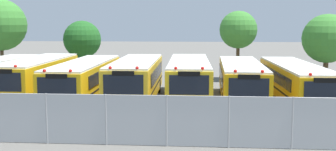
{
  "coord_description": "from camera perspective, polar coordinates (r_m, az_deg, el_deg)",
  "views": [
    {
      "loc": [
        3.98,
        -25.11,
        4.91
      ],
      "look_at": [
        2.05,
        0.0,
        1.6
      ],
      "focal_mm": 42.99,
      "sensor_mm": 36.0,
      "label": 1
    }
  ],
  "objects": [
    {
      "name": "tree_0",
      "position": [
        38.79,
        -22.71,
        6.65
      ],
      "size": [
        4.58,
        4.58,
        7.01
      ],
      "color": "#4C3823",
      "rests_on": "ground_plane"
    },
    {
      "name": "ground_plane",
      "position": [
        25.89,
        -4.54,
        -3.47
      ],
      "size": [
        160.0,
        160.0,
        0.0
      ],
      "primitive_type": "plane",
      "color": "#595651"
    },
    {
      "name": "tree_1",
      "position": [
        36.68,
        -11.91,
        5.11
      ],
      "size": [
        3.33,
        3.33,
        5.1
      ],
      "color": "#4C3823",
      "rests_on": "ground_plane"
    },
    {
      "name": "school_bus_3",
      "position": [
        25.39,
        -4.5,
        -0.42
      ],
      "size": [
        2.75,
        9.99,
        2.72
      ],
      "rotation": [
        0.0,
        0.0,
        3.16
      ],
      "color": "yellow",
      "rests_on": "ground_plane"
    },
    {
      "name": "school_bus_1",
      "position": [
        27.49,
        -18.02,
        -0.17
      ],
      "size": [
        2.68,
        9.88,
        2.71
      ],
      "rotation": [
        0.0,
        0.0,
        3.15
      ],
      "color": "yellow",
      "rests_on": "ground_plane"
    },
    {
      "name": "tree_3",
      "position": [
        36.35,
        21.8,
        5.01
      ],
      "size": [
        4.12,
        4.12,
        5.66
      ],
      "color": "#4C3823",
      "rests_on": "ground_plane"
    },
    {
      "name": "school_bus_4",
      "position": [
        25.49,
        3.0,
        -0.39
      ],
      "size": [
        2.76,
        10.43,
        2.7
      ],
      "rotation": [
        0.0,
        0.0,
        3.17
      ],
      "color": "yellow",
      "rests_on": "ground_plane"
    },
    {
      "name": "chainlink_fence",
      "position": [
        16.43,
        -8.79,
        -6.1
      ],
      "size": [
        24.56,
        0.07,
        2.08
      ],
      "color": "#9EA0A3",
      "rests_on": "ground_plane"
    },
    {
      "name": "school_bus_5",
      "position": [
        25.3,
        10.31,
        -0.68
      ],
      "size": [
        2.74,
        10.17,
        2.59
      ],
      "rotation": [
        0.0,
        0.0,
        3.11
      ],
      "color": "#EAA80C",
      "rests_on": "ground_plane"
    },
    {
      "name": "school_bus_6",
      "position": [
        26.12,
        17.55,
        -0.75
      ],
      "size": [
        2.69,
        11.26,
        2.51
      ],
      "rotation": [
        0.0,
        0.0,
        3.16
      ],
      "color": "#EAA80C",
      "rests_on": "ground_plane"
    },
    {
      "name": "school_bus_2",
      "position": [
        26.37,
        -11.68,
        -0.42
      ],
      "size": [
        2.67,
        10.97,
        2.56
      ],
      "rotation": [
        0.0,
        0.0,
        3.15
      ],
      "color": "yellow",
      "rests_on": "ground_plane"
    },
    {
      "name": "tree_2",
      "position": [
        35.0,
        9.86,
        6.35
      ],
      "size": [
        3.2,
        3.2,
        5.93
      ],
      "color": "#4C3823",
      "rests_on": "ground_plane"
    }
  ]
}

